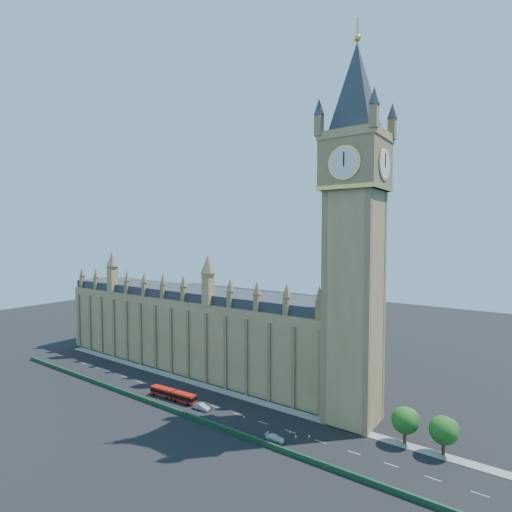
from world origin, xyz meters
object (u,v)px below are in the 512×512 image
Objects in this scene: red_bus at (173,395)px; car_silver at (202,407)px; car_white at (275,438)px; car_grey at (204,405)px.

red_bus is 3.21× the size of car_silver.
car_white is at bearing -96.77° from car_silver.
red_bus is 3.37× the size of car_white.
car_grey is 0.97× the size of car_silver.
car_grey is at bearing 0.88° from car_silver.
car_grey reaches higher than car_white.
car_silver is 1.05× the size of car_white.
car_grey is 1.02× the size of car_white.
red_bus is 3.30× the size of car_grey.
car_silver is at bearing 81.69° from car_white.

